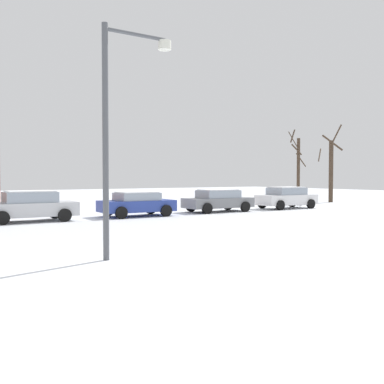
{
  "coord_description": "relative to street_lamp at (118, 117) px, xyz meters",
  "views": [
    {
      "loc": [
        -2.27,
        -12.56,
        2.2
      ],
      "look_at": [
        9.41,
        5.74,
        1.42
      ],
      "focal_mm": 41.45,
      "sensor_mm": 36.0,
      "label": 1
    }
  ],
  "objects": [
    {
      "name": "street_lamp",
      "position": [
        0.0,
        0.0,
        0.0
      ],
      "size": [
        2.02,
        0.36,
        6.15
      ],
      "color": "#4C4F54",
      "rests_on": "ground"
    },
    {
      "name": "parked_car_silver",
      "position": [
        0.23,
        11.31,
        -2.99
      ],
      "size": [
        4.35,
        2.2,
        1.5
      ],
      "color": "silver",
      "rests_on": "ground"
    },
    {
      "name": "ground_plane",
      "position": [
        -2.39,
        1.63,
        -3.76
      ],
      "size": [
        120.0,
        120.0,
        0.0
      ],
      "primitive_type": "plane",
      "color": "white"
    },
    {
      "name": "parked_car_white",
      "position": [
        17.0,
        11.03,
        -3.0
      ],
      "size": [
        4.31,
        2.08,
        1.48
      ],
      "color": "white",
      "rests_on": "ground"
    },
    {
      "name": "parked_car_gray",
      "position": [
        11.41,
        11.26,
        -3.04
      ],
      "size": [
        4.37,
        2.12,
        1.39
      ],
      "color": "slate",
      "rests_on": "ground"
    },
    {
      "name": "tree_far_right",
      "position": [
        25.4,
        14.33,
        -0.85
      ],
      "size": [
        1.99,
        2.59,
        6.56
      ],
      "color": "#423326",
      "rests_on": "ground"
    },
    {
      "name": "tree_far_mid",
      "position": [
        22.24,
        15.05,
        -0.84
      ],
      "size": [
        1.05,
        1.34,
        6.1
      ],
      "color": "#423326",
      "rests_on": "ground"
    },
    {
      "name": "parked_car_blue",
      "position": [
        5.82,
        11.14,
        -3.05
      ],
      "size": [
        4.05,
        2.22,
        1.35
      ],
      "color": "#283D93",
      "rests_on": "ground"
    }
  ]
}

